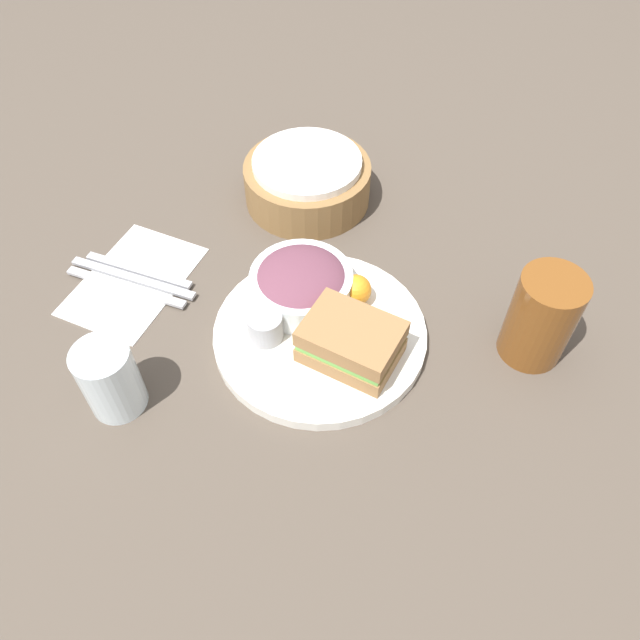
{
  "coord_description": "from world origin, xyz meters",
  "views": [
    {
      "loc": [
        0.2,
        -0.44,
        0.64
      ],
      "look_at": [
        0.0,
        0.0,
        0.04
      ],
      "focal_mm": 35.0,
      "sensor_mm": 36.0,
      "label": 1
    }
  ],
  "objects_px": {
    "salad_bowl": "(301,283)",
    "water_glass": "(110,379)",
    "sandwich": "(351,342)",
    "fork": "(126,287)",
    "spoon": "(140,269)",
    "drink_glass": "(541,318)",
    "bread_basket": "(307,180)",
    "dressing_cup": "(265,326)",
    "knife": "(133,278)",
    "plate": "(320,334)"
  },
  "relations": [
    {
      "from": "plate",
      "to": "knife",
      "type": "distance_m",
      "value": 0.28
    },
    {
      "from": "sandwich",
      "to": "salad_bowl",
      "type": "relative_size",
      "value": 0.9
    },
    {
      "from": "dressing_cup",
      "to": "spoon",
      "type": "relative_size",
      "value": 0.28
    },
    {
      "from": "salad_bowl",
      "to": "bread_basket",
      "type": "distance_m",
      "value": 0.21
    },
    {
      "from": "spoon",
      "to": "knife",
      "type": "bearing_deg",
      "value": 90.0
    },
    {
      "from": "salad_bowl",
      "to": "drink_glass",
      "type": "height_order",
      "value": "drink_glass"
    },
    {
      "from": "plate",
      "to": "fork",
      "type": "distance_m",
      "value": 0.28
    },
    {
      "from": "salad_bowl",
      "to": "drink_glass",
      "type": "relative_size",
      "value": 1.07
    },
    {
      "from": "water_glass",
      "to": "knife",
      "type": "bearing_deg",
      "value": 120.04
    },
    {
      "from": "dressing_cup",
      "to": "fork",
      "type": "distance_m",
      "value": 0.22
    },
    {
      "from": "knife",
      "to": "spoon",
      "type": "relative_size",
      "value": 1.17
    },
    {
      "from": "water_glass",
      "to": "drink_glass",
      "type": "bearing_deg",
      "value": 32.82
    },
    {
      "from": "plate",
      "to": "spoon",
      "type": "height_order",
      "value": "plate"
    },
    {
      "from": "plate",
      "to": "knife",
      "type": "height_order",
      "value": "plate"
    },
    {
      "from": "knife",
      "to": "fork",
      "type": "bearing_deg",
      "value": 90.0
    },
    {
      "from": "drink_glass",
      "to": "water_glass",
      "type": "bearing_deg",
      "value": -147.18
    },
    {
      "from": "salad_bowl",
      "to": "dressing_cup",
      "type": "height_order",
      "value": "salad_bowl"
    },
    {
      "from": "plate",
      "to": "fork",
      "type": "height_order",
      "value": "plate"
    },
    {
      "from": "fork",
      "to": "spoon",
      "type": "relative_size",
      "value": 1.11
    },
    {
      "from": "knife",
      "to": "spoon",
      "type": "xyz_separation_m",
      "value": [
        -0.0,
        0.02,
        0.0
      ]
    },
    {
      "from": "spoon",
      "to": "water_glass",
      "type": "height_order",
      "value": "water_glass"
    },
    {
      "from": "sandwich",
      "to": "dressing_cup",
      "type": "distance_m",
      "value": 0.11
    },
    {
      "from": "drink_glass",
      "to": "fork",
      "type": "height_order",
      "value": "drink_glass"
    },
    {
      "from": "bread_basket",
      "to": "water_glass",
      "type": "bearing_deg",
      "value": -96.74
    },
    {
      "from": "bread_basket",
      "to": "spoon",
      "type": "xyz_separation_m",
      "value": [
        -0.15,
        -0.24,
        -0.03
      ]
    },
    {
      "from": "dressing_cup",
      "to": "water_glass",
      "type": "relative_size",
      "value": 0.47
    },
    {
      "from": "dressing_cup",
      "to": "fork",
      "type": "bearing_deg",
      "value": 179.29
    },
    {
      "from": "plate",
      "to": "water_glass",
      "type": "height_order",
      "value": "water_glass"
    },
    {
      "from": "sandwich",
      "to": "bread_basket",
      "type": "height_order",
      "value": "bread_basket"
    },
    {
      "from": "bread_basket",
      "to": "spoon",
      "type": "height_order",
      "value": "bread_basket"
    },
    {
      "from": "salad_bowl",
      "to": "fork",
      "type": "height_order",
      "value": "salad_bowl"
    },
    {
      "from": "sandwich",
      "to": "water_glass",
      "type": "xyz_separation_m",
      "value": [
        -0.23,
        -0.16,
        0.0
      ]
    },
    {
      "from": "sandwich",
      "to": "fork",
      "type": "distance_m",
      "value": 0.33
    },
    {
      "from": "drink_glass",
      "to": "bread_basket",
      "type": "distance_m",
      "value": 0.4
    },
    {
      "from": "sandwich",
      "to": "drink_glass",
      "type": "distance_m",
      "value": 0.23
    },
    {
      "from": "sandwich",
      "to": "bread_basket",
      "type": "relative_size",
      "value": 0.63
    },
    {
      "from": "water_glass",
      "to": "salad_bowl",
      "type": "bearing_deg",
      "value": 59.49
    },
    {
      "from": "salad_bowl",
      "to": "bread_basket",
      "type": "xyz_separation_m",
      "value": [
        -0.08,
        0.2,
        -0.01
      ]
    },
    {
      "from": "sandwich",
      "to": "spoon",
      "type": "relative_size",
      "value": 0.73
    },
    {
      "from": "knife",
      "to": "spoon",
      "type": "height_order",
      "value": "same"
    },
    {
      "from": "drink_glass",
      "to": "water_glass",
      "type": "height_order",
      "value": "drink_glass"
    },
    {
      "from": "salad_bowl",
      "to": "knife",
      "type": "distance_m",
      "value": 0.24
    },
    {
      "from": "spoon",
      "to": "drink_glass",
      "type": "bearing_deg",
      "value": -173.59
    },
    {
      "from": "plate",
      "to": "salad_bowl",
      "type": "relative_size",
      "value": 2.03
    },
    {
      "from": "drink_glass",
      "to": "spoon",
      "type": "distance_m",
      "value": 0.53
    },
    {
      "from": "fork",
      "to": "drink_glass",
      "type": "bearing_deg",
      "value": -169.76
    },
    {
      "from": "salad_bowl",
      "to": "knife",
      "type": "height_order",
      "value": "salad_bowl"
    },
    {
      "from": "salad_bowl",
      "to": "sandwich",
      "type": "bearing_deg",
      "value": -33.26
    },
    {
      "from": "salad_bowl",
      "to": "water_glass",
      "type": "xyz_separation_m",
      "value": [
        -0.13,
        -0.23,
        0.01
      ]
    },
    {
      "from": "salad_bowl",
      "to": "spoon",
      "type": "relative_size",
      "value": 0.82
    }
  ]
}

